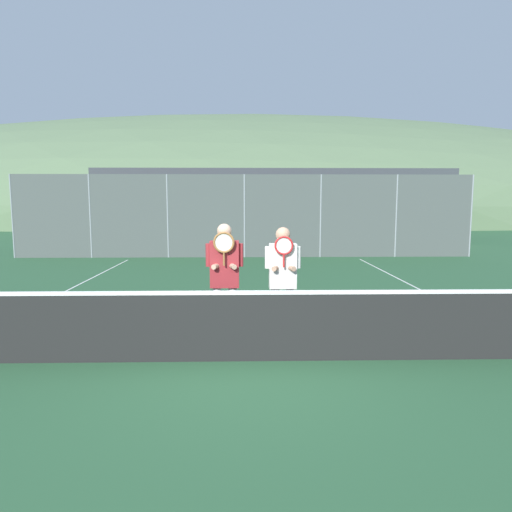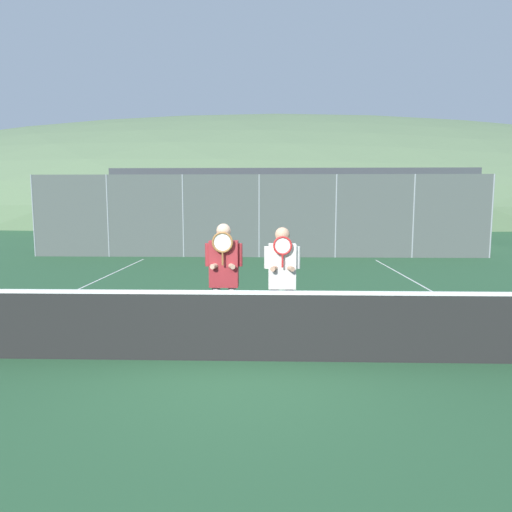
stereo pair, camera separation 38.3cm
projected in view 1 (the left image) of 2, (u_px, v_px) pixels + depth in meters
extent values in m
plane|color=#2D5B38|center=(244.00, 361.00, 6.32)|extent=(120.00, 120.00, 0.00)
ellipsoid|color=#5B7551|center=(245.00, 215.00, 70.32)|extent=(138.67, 77.04, 26.96)
cube|color=beige|center=(272.00, 209.00, 26.12)|extent=(18.38, 5.00, 3.52)
cube|color=#3D4247|center=(272.00, 175.00, 25.88)|extent=(18.88, 5.50, 0.36)
cylinder|color=gray|center=(12.00, 216.00, 17.59)|extent=(0.06, 0.06, 3.23)
cylinder|color=gray|center=(90.00, 216.00, 17.67)|extent=(0.06, 0.06, 3.23)
cylinder|color=gray|center=(168.00, 216.00, 17.74)|extent=(0.06, 0.06, 3.23)
cylinder|color=gray|center=(244.00, 216.00, 17.81)|extent=(0.06, 0.06, 3.23)
cylinder|color=gray|center=(321.00, 216.00, 17.88)|extent=(0.06, 0.06, 3.23)
cylinder|color=gray|center=(396.00, 216.00, 17.96)|extent=(0.06, 0.06, 3.23)
cylinder|color=gray|center=(471.00, 216.00, 18.03)|extent=(0.06, 0.06, 3.23)
cube|color=#4C5451|center=(244.00, 216.00, 17.81)|extent=(17.96, 0.02, 3.23)
cube|color=black|center=(244.00, 328.00, 6.26)|extent=(11.63, 0.02, 0.95)
cube|color=white|center=(244.00, 293.00, 6.20)|extent=(11.63, 0.03, 0.06)
cube|color=white|center=(27.00, 311.00, 9.19)|extent=(0.05, 16.00, 0.01)
cube|color=white|center=(457.00, 308.00, 9.40)|extent=(0.05, 16.00, 0.01)
cylinder|color=white|center=(217.00, 315.00, 7.05)|extent=(0.13, 0.13, 0.90)
cylinder|color=white|center=(233.00, 315.00, 7.05)|extent=(0.13, 0.13, 0.90)
cube|color=maroon|center=(225.00, 264.00, 6.95)|extent=(0.44, 0.22, 0.71)
sphere|color=tan|center=(224.00, 231.00, 6.89)|extent=(0.22, 0.22, 0.22)
cylinder|color=maroon|center=(208.00, 255.00, 6.93)|extent=(0.08, 0.08, 0.35)
cylinder|color=maroon|center=(241.00, 255.00, 6.94)|extent=(0.08, 0.08, 0.35)
cylinder|color=tan|center=(217.00, 266.00, 6.86)|extent=(0.16, 0.27, 0.08)
cylinder|color=tan|center=(232.00, 266.00, 6.87)|extent=(0.16, 0.27, 0.08)
cylinder|color=#936033|center=(224.00, 259.00, 6.76)|extent=(0.03, 0.03, 0.20)
torus|color=#936033|center=(224.00, 242.00, 6.73)|extent=(0.32, 0.03, 0.32)
cylinder|color=silver|center=(224.00, 242.00, 6.73)|extent=(0.26, 0.00, 0.26)
cylinder|color=#232838|center=(275.00, 315.00, 7.11)|extent=(0.13, 0.13, 0.87)
cylinder|color=#232838|center=(290.00, 315.00, 7.11)|extent=(0.13, 0.13, 0.87)
cube|color=white|center=(283.00, 266.00, 7.01)|extent=(0.42, 0.22, 0.69)
sphere|color=tan|center=(283.00, 235.00, 6.96)|extent=(0.23, 0.23, 0.23)
cylinder|color=white|center=(268.00, 257.00, 6.99)|extent=(0.08, 0.08, 0.34)
cylinder|color=white|center=(298.00, 257.00, 7.00)|extent=(0.08, 0.08, 0.34)
cylinder|color=tan|center=(276.00, 268.00, 6.92)|extent=(0.16, 0.27, 0.08)
cylinder|color=tan|center=(290.00, 268.00, 6.93)|extent=(0.16, 0.27, 0.08)
cylinder|color=red|center=(284.00, 261.00, 6.82)|extent=(0.03, 0.03, 0.20)
torus|color=red|center=(284.00, 246.00, 6.80)|extent=(0.29, 0.03, 0.29)
cylinder|color=silver|center=(284.00, 246.00, 6.80)|extent=(0.23, 0.00, 0.23)
cube|color=maroon|center=(133.00, 234.00, 20.50)|extent=(4.35, 1.81, 0.84)
cube|color=#2D3842|center=(132.00, 217.00, 20.41)|extent=(2.39, 1.66, 0.69)
cylinder|color=black|center=(161.00, 245.00, 19.67)|extent=(0.60, 0.16, 0.60)
cylinder|color=black|center=(168.00, 242.00, 21.50)|extent=(0.60, 0.16, 0.60)
cylinder|color=black|center=(95.00, 246.00, 19.60)|extent=(0.60, 0.16, 0.60)
cylinder|color=black|center=(108.00, 242.00, 21.43)|extent=(0.60, 0.16, 0.60)
cube|color=#285638|center=(239.00, 234.00, 20.69)|extent=(4.23, 1.77, 0.83)
cube|color=#2D3842|center=(239.00, 217.00, 20.60)|extent=(2.33, 1.63, 0.68)
cylinder|color=black|center=(270.00, 245.00, 19.87)|extent=(0.60, 0.16, 0.60)
cylinder|color=black|center=(268.00, 241.00, 21.67)|extent=(0.60, 0.16, 0.60)
cylinder|color=black|center=(207.00, 245.00, 19.80)|extent=(0.60, 0.16, 0.60)
cylinder|color=black|center=(210.00, 241.00, 21.60)|extent=(0.60, 0.16, 0.60)
cube|color=#285638|center=(341.00, 234.00, 20.82)|extent=(4.17, 1.71, 0.79)
cube|color=#2D3842|center=(341.00, 218.00, 20.74)|extent=(2.29, 1.57, 0.65)
cylinder|color=black|center=(375.00, 245.00, 20.04)|extent=(0.60, 0.16, 0.60)
cylinder|color=black|center=(365.00, 241.00, 21.77)|extent=(0.60, 0.16, 0.60)
cylinder|color=black|center=(314.00, 245.00, 19.97)|extent=(0.60, 0.16, 0.60)
cylinder|color=black|center=(309.00, 241.00, 21.71)|extent=(0.60, 0.16, 0.60)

